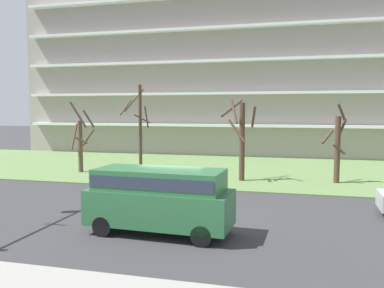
# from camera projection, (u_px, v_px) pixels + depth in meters

# --- Properties ---
(ground) EXTENTS (160.00, 160.00, 0.00)m
(ground) POSITION_uv_depth(u_px,v_px,m) (177.00, 219.00, 16.37)
(ground) COLOR #38383A
(grass_lawn_strip) EXTENTS (80.00, 16.00, 0.08)m
(grass_lawn_strip) POSITION_uv_depth(u_px,v_px,m) (230.00, 169.00, 29.88)
(grass_lawn_strip) COLOR #66844C
(grass_lawn_strip) RESTS_ON ground
(apartment_building) EXTENTS (46.05, 13.49, 18.01)m
(apartment_building) POSITION_uv_depth(u_px,v_px,m) (251.00, 67.00, 42.89)
(apartment_building) COLOR #9E938C
(apartment_building) RESTS_ON ground
(tree_far_left) EXTENTS (1.54, 1.75, 5.04)m
(tree_far_left) POSITION_uv_depth(u_px,v_px,m) (81.00, 141.00, 28.07)
(tree_far_left) COLOR brown
(tree_far_left) RESTS_ON ground
(tree_left) EXTENTS (1.79, 2.07, 6.07)m
(tree_left) POSITION_uv_depth(u_px,v_px,m) (139.00, 128.00, 25.61)
(tree_left) COLOR #4C3828
(tree_left) RESTS_ON ground
(tree_center) EXTENTS (2.25, 2.19, 5.13)m
(tree_center) POSITION_uv_depth(u_px,v_px,m) (241.00, 136.00, 24.68)
(tree_center) COLOR #4C3828
(tree_center) RESTS_ON ground
(tree_right) EXTENTS (1.45, 1.44, 4.85)m
(tree_right) POSITION_uv_depth(u_px,v_px,m) (337.00, 147.00, 23.94)
(tree_right) COLOR #4C3828
(tree_right) RESTS_ON ground
(van_green_center_left) EXTENTS (5.29, 2.25, 2.36)m
(van_green_center_left) POSITION_uv_depth(u_px,v_px,m) (160.00, 196.00, 14.34)
(van_green_center_left) COLOR #2D6B3D
(van_green_center_left) RESTS_ON ground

